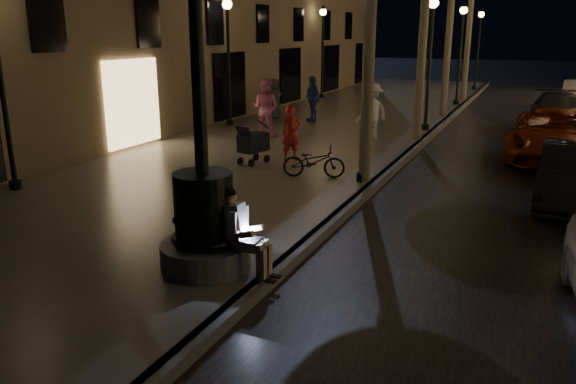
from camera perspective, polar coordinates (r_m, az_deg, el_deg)
The scene contains 22 objects.
ground at distance 20.49m, azimuth 13.99°, elevation 5.12°, with size 120.00×120.00×0.00m, color black.
cobble_lane at distance 20.20m, azimuth 22.40°, elevation 4.26°, with size 6.00×45.00×0.02m, color black.
promenade at distance 21.50m, azimuth 3.43°, elevation 6.35°, with size 8.00×45.00×0.20m, color slate.
curb_strip at distance 20.47m, azimuth 14.01°, elevation 5.40°, with size 0.25×45.00×0.20m, color #59595B.
fountain_lamppost at distance 8.54m, azimuth -8.56°, elevation -1.26°, with size 1.40×1.40×5.21m.
seated_man_laptop at distance 8.34m, azimuth -4.90°, elevation -3.78°, with size 0.96×0.33×1.34m.
lamp_curb_a at distance 13.39m, azimuth 8.01°, elevation 13.82°, with size 0.36×0.36×4.81m.
lamp_curb_b at distance 21.18m, azimuth 14.29°, elevation 14.28°, with size 0.36×0.36×4.81m.
lamp_curb_c at distance 29.09m, azimuth 17.18°, elevation 14.44°, with size 0.36×0.36×4.81m.
lamp_curb_d at distance 37.04m, azimuth 18.84°, elevation 14.51°, with size 0.36×0.36×4.81m.
lamp_left_b at distance 21.75m, azimuth -6.09°, elevation 14.71°, with size 0.36×0.36×4.81m.
lamp_left_c at distance 30.82m, azimuth 3.54°, elevation 15.15°, with size 0.36×0.36×4.81m.
stroller at distance 15.34m, azimuth -3.57°, elevation 5.03°, with size 0.66×1.18×1.19m.
car_second at distance 13.85m, azimuth 27.07°, elevation 1.54°, with size 1.42×4.08×1.34m, color black.
car_third at distance 18.57m, azimuth 25.52°, elevation 5.27°, with size 2.47×5.37×1.49m, color maroon.
car_rear at distance 24.11m, azimuth 25.83°, elevation 7.30°, with size 1.98×4.86×1.41m, color #303036.
pedestrian_red at distance 15.68m, azimuth 0.32°, elevation 5.99°, with size 0.57×0.37×1.56m, color red.
pedestrian_pink at distance 19.53m, azimuth -2.30°, elevation 8.58°, with size 0.95×0.74×1.96m, color pink.
pedestrian_white at distance 19.16m, azimuth 8.51°, elevation 8.11°, with size 1.20×0.69×1.85m, color white.
pedestrian_blue at distance 22.79m, azimuth 2.50°, elevation 9.46°, with size 1.05×0.44×1.80m, color #283A95.
pedestrian_dark at distance 23.45m, azimuth -1.36°, elevation 9.45°, with size 0.80×0.52×1.63m, color #37363C.
bicycle at distance 13.95m, azimuth 2.64°, elevation 3.12°, with size 0.54×1.54×0.81m, color black.
Camera 1 is at (3.44, -4.85, 3.74)m, focal length 35.00 mm.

